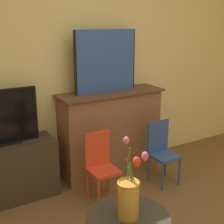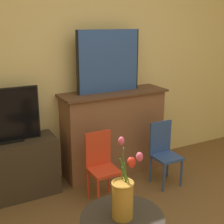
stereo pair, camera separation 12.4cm
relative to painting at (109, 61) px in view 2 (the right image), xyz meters
name	(u,v)px [view 2 (the right image)]	position (x,y,z in m)	size (l,w,h in m)	color
wall_back	(90,57)	(-0.13, 0.20, 0.04)	(8.00, 0.06, 2.70)	beige
fireplace_mantel	(113,131)	(0.05, -0.01, -0.81)	(1.23, 0.40, 0.98)	brown
painting	(109,61)	(0.00, 0.00, 0.00)	(0.75, 0.03, 0.67)	black
tv_stand	(14,169)	(-1.10, -0.03, -1.02)	(0.86, 0.36, 0.60)	#382D23
tv_monitor	(9,116)	(-1.10, -0.02, -0.46)	(0.59, 0.12, 0.54)	black
chair_red	(101,163)	(-0.34, -0.48, -0.93)	(0.27, 0.27, 0.69)	red
chair_blue	(164,150)	(0.41, -0.51, -0.93)	(0.27, 0.27, 0.69)	#2D4C99
vase_tulips	(123,195)	(-0.62, -1.40, -0.71)	(0.22, 0.21, 0.55)	#B78433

